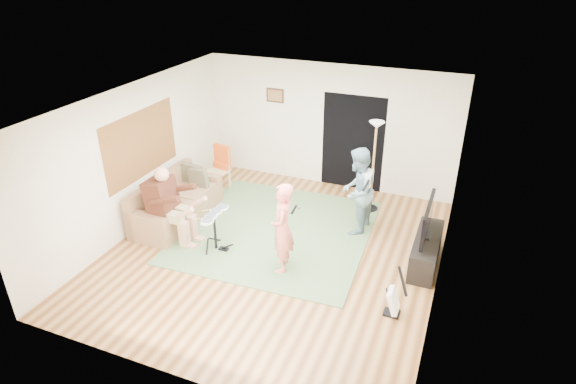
% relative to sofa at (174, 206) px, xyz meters
% --- Properties ---
extents(floor, '(6.00, 6.00, 0.00)m').
position_rel_sofa_xyz_m(floor, '(2.29, -0.34, -0.28)').
color(floor, brown).
rests_on(floor, ground).
extents(walls, '(5.50, 6.00, 2.70)m').
position_rel_sofa_xyz_m(walls, '(2.29, -0.34, 1.07)').
color(walls, white).
rests_on(walls, floor).
extents(ceiling, '(6.00, 6.00, 0.00)m').
position_rel_sofa_xyz_m(ceiling, '(2.29, -0.34, 2.42)').
color(ceiling, white).
rests_on(ceiling, walls).
extents(window_blinds, '(0.00, 2.05, 2.05)m').
position_rel_sofa_xyz_m(window_blinds, '(-0.45, -0.14, 1.27)').
color(window_blinds, brown).
rests_on(window_blinds, walls).
extents(doorway, '(2.10, 0.00, 2.10)m').
position_rel_sofa_xyz_m(doorway, '(2.84, 2.65, 0.77)').
color(doorway, black).
rests_on(doorway, walls).
extents(picture_frame, '(0.42, 0.03, 0.32)m').
position_rel_sofa_xyz_m(picture_frame, '(1.04, 2.65, 1.62)').
color(picture_frame, '#3F2314').
rests_on(picture_frame, walls).
extents(area_rug, '(3.55, 3.64, 0.02)m').
position_rel_sofa_xyz_m(area_rug, '(2.06, 0.30, -0.27)').
color(area_rug, '#517446').
rests_on(area_rug, floor).
extents(sofa, '(0.85, 2.08, 0.84)m').
position_rel_sofa_xyz_m(sofa, '(0.00, 0.00, 0.00)').
color(sofa, '#926D49').
rests_on(sofa, floor).
extents(drummer, '(0.92, 0.51, 1.41)m').
position_rel_sofa_xyz_m(drummer, '(0.43, -0.65, 0.27)').
color(drummer, '#482114').
rests_on(drummer, sofa).
extents(drum_kit, '(0.41, 0.73, 0.75)m').
position_rel_sofa_xyz_m(drum_kit, '(1.29, -0.65, 0.05)').
color(drum_kit, black).
rests_on(drum_kit, floor).
extents(singer, '(0.52, 0.65, 1.55)m').
position_rel_sofa_xyz_m(singer, '(2.61, -0.75, 0.50)').
color(singer, '#E76F64').
rests_on(singer, floor).
extents(microphone, '(0.06, 0.06, 0.24)m').
position_rel_sofa_xyz_m(microphone, '(2.81, -0.75, 0.88)').
color(microphone, black).
rests_on(microphone, singer).
extents(guitarist, '(0.68, 0.85, 1.65)m').
position_rel_sofa_xyz_m(guitarist, '(3.41, 0.88, 0.55)').
color(guitarist, '#6F93A2').
rests_on(guitarist, floor).
extents(guitar_held, '(0.14, 0.60, 0.26)m').
position_rel_sofa_xyz_m(guitar_held, '(3.61, 0.88, 0.85)').
color(guitar_held, white).
rests_on(guitar_held, guitarist).
extents(guitar_spare, '(0.31, 0.28, 0.86)m').
position_rel_sofa_xyz_m(guitar_spare, '(4.54, -1.20, -0.03)').
color(guitar_spare, black).
rests_on(guitar_spare, floor).
extents(torchiere_lamp, '(0.33, 0.33, 1.87)m').
position_rel_sofa_xyz_m(torchiere_lamp, '(3.49, 1.80, 1.00)').
color(torchiere_lamp, black).
rests_on(torchiere_lamp, floor).
extents(dining_chair, '(0.51, 0.53, 1.01)m').
position_rel_sofa_xyz_m(dining_chair, '(0.20, 1.42, 0.08)').
color(dining_chair, '#C8B682').
rests_on(dining_chair, floor).
extents(tv_cabinet, '(0.40, 1.40, 0.50)m').
position_rel_sofa_xyz_m(tv_cabinet, '(4.79, 0.29, -0.03)').
color(tv_cabinet, black).
rests_on(tv_cabinet, floor).
extents(television, '(0.06, 1.16, 0.58)m').
position_rel_sofa_xyz_m(television, '(4.74, 0.29, 0.57)').
color(television, black).
rests_on(television, tv_cabinet).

